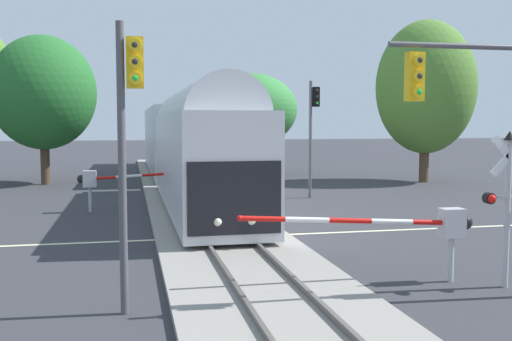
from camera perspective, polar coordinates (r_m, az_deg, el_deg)
ground_plane at (r=20.20m, az=-3.43°, el=-6.42°), size 220.00×220.00×0.00m
road_centre_stripe at (r=20.20m, az=-3.43°, el=-6.40°), size 44.00×0.20×0.01m
railway_track at (r=20.18m, az=-3.43°, el=-6.15°), size 4.40×80.00×0.32m
commuter_train at (r=35.27m, az=-7.25°, el=2.86°), size 3.04×39.62×5.16m
crossing_gate_near at (r=14.87m, az=16.13°, el=-5.03°), size 5.82×0.40×1.81m
crossing_signal_mast at (r=14.99m, az=23.10°, el=-1.95°), size 1.36×0.44×3.68m
crossing_gate_far at (r=26.43m, az=-14.14°, el=-0.81°), size 6.11×0.40×1.80m
traffic_signal_far_side at (r=30.41m, az=5.49°, el=4.84°), size 0.53×0.38×5.96m
traffic_signal_median at (r=12.05m, az=-12.18°, el=4.70°), size 0.53×0.38×5.85m
traffic_signal_near_right at (r=13.87m, az=23.16°, el=6.01°), size 4.31×0.38×5.71m
elm_centre_background at (r=43.64m, az=-0.41°, el=5.85°), size 6.66×6.66×7.42m
oak_behind_train at (r=39.17m, az=-19.74°, el=7.03°), size 6.44×6.44×9.20m
maple_right_background at (r=39.92m, az=15.97°, el=7.68°), size 6.32×6.32×10.37m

